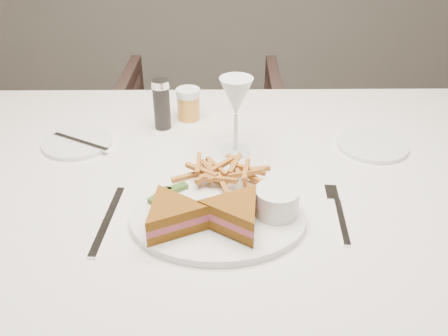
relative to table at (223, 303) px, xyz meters
The scene contains 3 objects.
table is the anchor object (origin of this frame).
chair_far 0.95m from the table, 93.50° to the left, with size 0.64×0.60×0.66m, color #46312B.
table_setting 0.42m from the table, 103.11° to the right, with size 0.84×0.63×0.18m.
Camera 1 is at (-0.12, -0.57, 1.31)m, focal length 40.00 mm.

